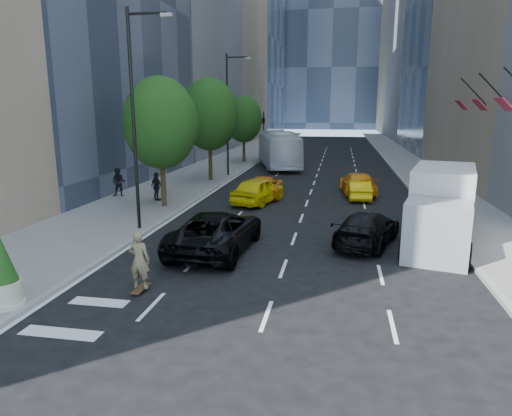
% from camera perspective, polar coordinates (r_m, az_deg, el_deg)
% --- Properties ---
extents(ground, '(160.00, 160.00, 0.00)m').
position_cam_1_polar(ground, '(17.24, 0.11, -7.36)').
color(ground, black).
rests_on(ground, ground).
extents(sidewalk_left, '(6.00, 120.00, 0.15)m').
position_cam_1_polar(sidewalk_left, '(47.82, -4.13, 5.50)').
color(sidewalk_left, slate).
rests_on(sidewalk_left, ground).
extents(sidewalk_right, '(4.00, 120.00, 0.15)m').
position_cam_1_polar(sidewalk_right, '(46.87, 19.07, 4.70)').
color(sidewalk_right, slate).
rests_on(sidewalk_right, ground).
extents(tower_right_far, '(20.00, 24.00, 50.00)m').
position_cam_1_polar(tower_right_far, '(117.13, 21.07, 21.09)').
color(tower_right_far, '#7B7055').
rests_on(tower_right_far, ground).
extents(lamp_near, '(2.13, 0.22, 10.00)m').
position_cam_1_polar(lamp_near, '(21.98, -14.73, 11.97)').
color(lamp_near, black).
rests_on(lamp_near, sidewalk_left).
extents(lamp_far, '(2.13, 0.22, 10.00)m').
position_cam_1_polar(lamp_far, '(39.06, -3.35, 12.39)').
color(lamp_far, black).
rests_on(lamp_far, sidewalk_left).
extents(tree_near, '(4.20, 4.20, 7.46)m').
position_cam_1_polar(tree_near, '(26.93, -11.83, 10.34)').
color(tree_near, black).
rests_on(tree_near, sidewalk_left).
extents(tree_mid, '(4.50, 4.50, 7.99)m').
position_cam_1_polar(tree_mid, '(36.39, -5.85, 11.56)').
color(tree_mid, black).
rests_on(tree_mid, sidewalk_left).
extents(tree_far, '(3.90, 3.90, 6.92)m').
position_cam_1_polar(tree_far, '(49.02, -1.54, 11.03)').
color(tree_far, black).
rests_on(tree_far, sidewalk_left).
extents(traffic_signal, '(2.48, 0.53, 5.20)m').
position_cam_1_polar(traffic_signal, '(56.75, 0.95, 10.83)').
color(traffic_signal, black).
rests_on(traffic_signal, sidewalk_left).
extents(facade_flags, '(1.85, 13.30, 2.05)m').
position_cam_1_polar(facade_flags, '(27.10, 27.62, 11.80)').
color(facade_flags, black).
rests_on(facade_flags, ground).
extents(skateboarder, '(0.70, 0.47, 1.91)m').
position_cam_1_polar(skateboarder, '(15.16, -14.37, -6.77)').
color(skateboarder, olive).
rests_on(skateboarder, ground).
extents(black_sedan_lincoln, '(3.11, 6.21, 1.69)m').
position_cam_1_polar(black_sedan_lincoln, '(18.95, -4.96, -2.90)').
color(black_sedan_lincoln, black).
rests_on(black_sedan_lincoln, ground).
extents(black_sedan_mercedes, '(3.42, 5.37, 1.45)m').
position_cam_1_polar(black_sedan_mercedes, '(20.38, 13.73, -2.47)').
color(black_sedan_mercedes, black).
rests_on(black_sedan_mercedes, ground).
extents(taxi_a, '(3.08, 5.13, 1.63)m').
position_cam_1_polar(taxi_a, '(28.34, 0.27, 2.24)').
color(taxi_a, yellow).
rests_on(taxi_a, ground).
extents(taxi_b, '(1.58, 3.93, 1.27)m').
position_cam_1_polar(taxi_b, '(30.44, 12.69, 2.30)').
color(taxi_b, yellow).
rests_on(taxi_b, ground).
extents(taxi_c, '(2.44, 4.96, 1.35)m').
position_cam_1_polar(taxi_c, '(30.68, 1.05, 2.75)').
color(taxi_c, orange).
rests_on(taxi_c, ground).
extents(taxi_d, '(2.64, 5.33, 1.49)m').
position_cam_1_polar(taxi_d, '(32.16, 12.59, 3.03)').
color(taxi_d, orange).
rests_on(taxi_d, ground).
extents(city_bus, '(6.05, 12.96, 3.52)m').
position_cam_1_polar(city_bus, '(46.49, 2.82, 7.40)').
color(city_bus, white).
rests_on(city_bus, ground).
extents(box_truck, '(4.04, 7.26, 3.29)m').
position_cam_1_polar(box_truck, '(21.15, 22.12, 0.14)').
color(box_truck, '#BDBDBD').
rests_on(box_truck, ground).
extents(pedestrian_a, '(1.00, 0.84, 1.85)m').
position_cam_1_polar(pedestrian_a, '(31.05, -16.78, 3.09)').
color(pedestrian_a, black).
rests_on(pedestrian_a, sidewalk_left).
extents(pedestrian_b, '(1.11, 0.93, 1.78)m').
position_cam_1_polar(pedestrian_b, '(29.06, -12.31, 2.65)').
color(pedestrian_b, black).
rests_on(pedestrian_b, sidewalk_left).
extents(planter_shrub, '(0.94, 0.94, 2.26)m').
position_cam_1_polar(planter_shrub, '(15.21, -29.15, -6.86)').
color(planter_shrub, beige).
rests_on(planter_shrub, sidewalk_left).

